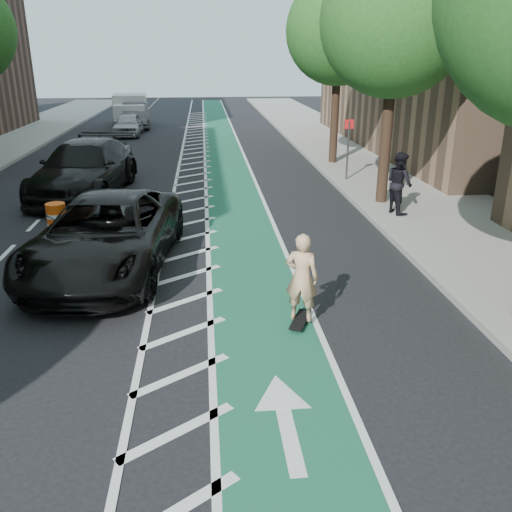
{
  "coord_description": "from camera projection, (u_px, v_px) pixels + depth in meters",
  "views": [
    {
      "loc": [
        1.99,
        -8.92,
        4.81
      ],
      "look_at": [
        2.93,
        1.01,
        1.1
      ],
      "focal_mm": 38.0,
      "sensor_mm": 36.0,
      "label": 1
    }
  ],
  "objects": [
    {
      "name": "tree_r_c",
      "position": [
        401.0,
        20.0,
        15.97
      ],
      "size": [
        4.2,
        4.2,
        7.9
      ],
      "color": "#382619",
      "rests_on": "ground"
    },
    {
      "name": "box_truck",
      "position": [
        131.0,
        111.0,
        39.36
      ],
      "size": [
        2.68,
        5.26,
        2.12
      ],
      "rotation": [
        0.0,
        0.0,
        0.09
      ],
      "color": "silver",
      "rests_on": "ground"
    },
    {
      "name": "suv_far",
      "position": [
        85.0,
        169.0,
        19.55
      ],
      "size": [
        3.45,
        6.83,
        1.9
      ],
      "primitive_type": "imported",
      "rotation": [
        0.0,
        0.0,
        -0.12
      ],
      "color": "black",
      "rests_on": "ground"
    },
    {
      "name": "car_grey",
      "position": [
        136.0,
        116.0,
        37.87
      ],
      "size": [
        2.29,
        5.19,
        1.66
      ],
      "primitive_type": "imported",
      "rotation": [
        0.0,
        0.0,
        0.11
      ],
      "color": "#56565B",
      "rests_on": "ground"
    },
    {
      "name": "skateboarder",
      "position": [
        302.0,
        277.0,
        9.96
      ],
      "size": [
        0.73,
        0.62,
        1.7
      ],
      "primitive_type": "imported",
      "rotation": [
        0.0,
        0.0,
        2.74
      ],
      "color": "tan",
      "rests_on": "skateboard"
    },
    {
      "name": "curb_right",
      "position": [
        345.0,
        193.0,
        19.75
      ],
      "size": [
        0.12,
        90.0,
        0.16
      ],
      "primitive_type": "cube",
      "color": "gray",
      "rests_on": "ground"
    },
    {
      "name": "pedestrian",
      "position": [
        399.0,
        183.0,
        16.7
      ],
      "size": [
        0.94,
        1.08,
        1.9
      ],
      "primitive_type": "imported",
      "rotation": [
        0.0,
        0.0,
        1.84
      ],
      "color": "black",
      "rests_on": "sidewalk_right"
    },
    {
      "name": "bike_lane",
      "position": [
        234.0,
        198.0,
        19.41
      ],
      "size": [
        2.0,
        90.0,
        0.01
      ],
      "primitive_type": "cube",
      "color": "#175338",
      "rests_on": "ground"
    },
    {
      "name": "ground",
      "position": [
        101.0,
        337.0,
        9.82
      ],
      "size": [
        120.0,
        120.0,
        0.0
      ],
      "primitive_type": "plane",
      "color": "black",
      "rests_on": "ground"
    },
    {
      "name": "sign_post",
      "position": [
        348.0,
        149.0,
        21.22
      ],
      "size": [
        0.35,
        0.08,
        2.47
      ],
      "color": "#4C4C4C",
      "rests_on": "ground"
    },
    {
      "name": "suv_near",
      "position": [
        106.0,
        234.0,
        12.68
      ],
      "size": [
        3.51,
        6.49,
        1.73
      ],
      "primitive_type": "imported",
      "rotation": [
        0.0,
        0.0,
        -0.11
      ],
      "color": "black",
      "rests_on": "ground"
    },
    {
      "name": "sidewalk_right",
      "position": [
        410.0,
        192.0,
        19.97
      ],
      "size": [
        5.0,
        90.0,
        0.15
      ],
      "primitive_type": "cube",
      "color": "gray",
      "rests_on": "ground"
    },
    {
      "name": "skateboard",
      "position": [
        300.0,
        320.0,
        10.26
      ],
      "size": [
        0.57,
        0.9,
        0.12
      ],
      "rotation": [
        0.0,
        0.0,
        -0.4
      ],
      "color": "black",
      "rests_on": "ground"
    },
    {
      "name": "barrel_b",
      "position": [
        105.0,
        168.0,
        22.55
      ],
      "size": [
        0.6,
        0.6,
        0.82
      ],
      "color": "#FF4E0D",
      "rests_on": "ground"
    },
    {
      "name": "buffer_strip",
      "position": [
        192.0,
        199.0,
        19.28
      ],
      "size": [
        1.4,
        90.0,
        0.01
      ],
      "primitive_type": "cube",
      "color": "silver",
      "rests_on": "ground"
    },
    {
      "name": "barrel_c",
      "position": [
        101.0,
        164.0,
        22.98
      ],
      "size": [
        0.69,
        0.69,
        0.94
      ],
      "color": "#DC490B",
      "rests_on": "ground"
    },
    {
      "name": "barrel_a",
      "position": [
        57.0,
        220.0,
        15.21
      ],
      "size": [
        0.69,
        0.69,
        0.94
      ],
      "color": "#E7520C",
      "rests_on": "ground"
    },
    {
      "name": "tree_r_d",
      "position": [
        337.0,
        31.0,
        23.44
      ],
      "size": [
        4.2,
        4.2,
        7.9
      ],
      "color": "#382619",
      "rests_on": "ground"
    },
    {
      "name": "car_silver",
      "position": [
        128.0,
        124.0,
        34.21
      ],
      "size": [
        1.68,
        4.12,
        1.4
      ],
      "primitive_type": "imported",
      "rotation": [
        0.0,
        0.0,
        0.01
      ],
      "color": "#A2A2A7",
      "rests_on": "ground"
    }
  ]
}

